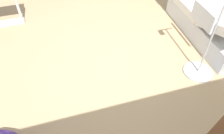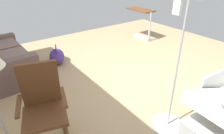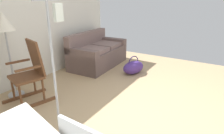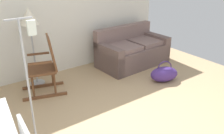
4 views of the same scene
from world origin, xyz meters
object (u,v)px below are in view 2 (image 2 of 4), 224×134
object	(u,v)px
duffel_bag	(57,56)
iv_pole	(169,111)
couch	(2,61)
rocking_chair	(44,108)
overbed_table	(142,20)

from	to	relation	value
duffel_bag	iv_pole	world-z (taller)	iv_pole
couch	rocking_chair	bearing A→B (deg)	-176.85
overbed_table	duffel_bag	xyz separation A→B (m)	(-0.10, 2.66, -0.38)
rocking_chair	iv_pole	world-z (taller)	iv_pole
overbed_table	duffel_bag	bearing A→B (deg)	92.19
couch	overbed_table	world-z (taller)	couch
rocking_chair	duffel_bag	xyz separation A→B (m)	(2.04, -0.94, -0.35)
couch	iv_pole	distance (m)	3.18
overbed_table	couch	bearing A→B (deg)	90.62
rocking_chair	duffel_bag	distance (m)	2.27
couch	overbed_table	xyz separation A→B (m)	(0.04, -3.72, 0.23)
duffel_bag	rocking_chair	bearing A→B (deg)	155.16
couch	iv_pole	world-z (taller)	iv_pole
couch	overbed_table	bearing A→B (deg)	-89.38
iv_pole	duffel_bag	bearing A→B (deg)	9.20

